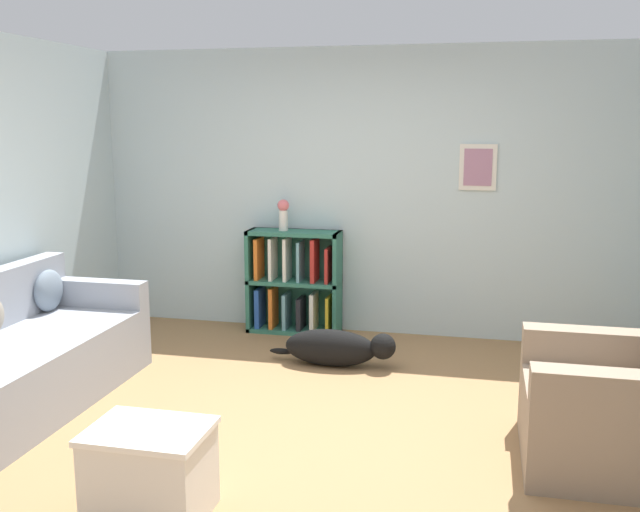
{
  "coord_description": "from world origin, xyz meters",
  "views": [
    {
      "loc": [
        1.06,
        -4.19,
        1.94
      ],
      "look_at": [
        0.0,
        0.4,
        1.05
      ],
      "focal_mm": 40.0,
      "sensor_mm": 36.0,
      "label": 1
    }
  ],
  "objects_px": {
    "recliner_chair": "(619,406)",
    "dog": "(337,348)",
    "vase": "(283,213)",
    "bookshelf": "(294,283)",
    "couch": "(16,360)",
    "coffee_table": "(150,469)"
  },
  "relations": [
    {
      "from": "couch",
      "to": "bookshelf",
      "type": "distance_m",
      "value": 2.57
    },
    {
      "from": "coffee_table",
      "to": "bookshelf",
      "type": "bearing_deg",
      "value": 92.35
    },
    {
      "from": "dog",
      "to": "couch",
      "type": "bearing_deg",
      "value": -147.29
    },
    {
      "from": "couch",
      "to": "vase",
      "type": "xyz_separation_m",
      "value": [
        1.32,
        2.13,
        0.79
      ]
    },
    {
      "from": "bookshelf",
      "to": "coffee_table",
      "type": "height_order",
      "value": "bookshelf"
    },
    {
      "from": "dog",
      "to": "vase",
      "type": "bearing_deg",
      "value": 128.58
    },
    {
      "from": "recliner_chair",
      "to": "coffee_table",
      "type": "xyz_separation_m",
      "value": [
        -2.36,
        -1.1,
        -0.11
      ]
    },
    {
      "from": "couch",
      "to": "dog",
      "type": "height_order",
      "value": "couch"
    },
    {
      "from": "bookshelf",
      "to": "vase",
      "type": "distance_m",
      "value": 0.66
    },
    {
      "from": "bookshelf",
      "to": "recliner_chair",
      "type": "relative_size",
      "value": 0.97
    },
    {
      "from": "coffee_table",
      "to": "vase",
      "type": "height_order",
      "value": "vase"
    },
    {
      "from": "couch",
      "to": "dog",
      "type": "distance_m",
      "value": 2.38
    },
    {
      "from": "dog",
      "to": "coffee_table",
      "type": "bearing_deg",
      "value": -100.81
    },
    {
      "from": "recliner_chair",
      "to": "dog",
      "type": "bearing_deg",
      "value": 146.14
    },
    {
      "from": "recliner_chair",
      "to": "dog",
      "type": "distance_m",
      "value": 2.3
    },
    {
      "from": "coffee_table",
      "to": "dog",
      "type": "relative_size",
      "value": 0.56
    },
    {
      "from": "coffee_table",
      "to": "dog",
      "type": "xyz_separation_m",
      "value": [
        0.45,
        2.38,
        -0.09
      ]
    },
    {
      "from": "coffee_table",
      "to": "vase",
      "type": "xyz_separation_m",
      "value": [
        -0.22,
        3.23,
        0.87
      ]
    },
    {
      "from": "bookshelf",
      "to": "dog",
      "type": "distance_m",
      "value": 1.09
    },
    {
      "from": "recliner_chair",
      "to": "dog",
      "type": "xyz_separation_m",
      "value": [
        -1.9,
        1.28,
        -0.2
      ]
    },
    {
      "from": "vase",
      "to": "bookshelf",
      "type": "bearing_deg",
      "value": 11.3
    },
    {
      "from": "dog",
      "to": "vase",
      "type": "relative_size",
      "value": 3.67
    }
  ]
}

